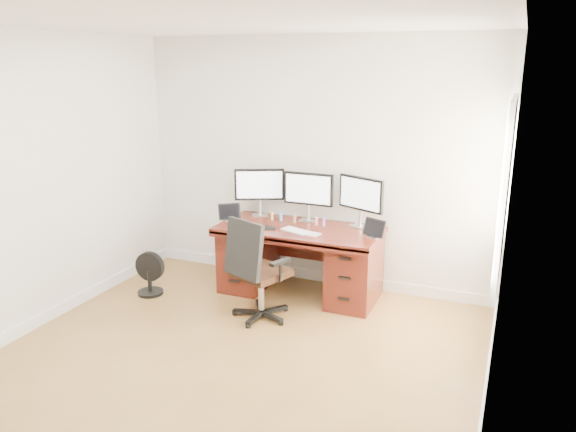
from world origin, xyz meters
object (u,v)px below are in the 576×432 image
at_px(monitor_center, 308,191).
at_px(floor_fan, 149,274).
at_px(office_chair, 257,286).
at_px(keyboard, 296,231).
at_px(desk, 300,258).

bearing_deg(monitor_center, floor_fan, -148.84).
relative_size(office_chair, keyboard, 3.30).
relative_size(desk, keyboard, 5.50).
bearing_deg(desk, monitor_center, 90.00).
bearing_deg(floor_fan, desk, 19.13).
xyz_separation_m(monitor_center, keyboard, (0.02, -0.41, -0.33)).
height_order(monitor_center, keyboard, monitor_center).
bearing_deg(desk, keyboard, -82.38).
bearing_deg(desk, office_chair, -101.72).
xyz_separation_m(floor_fan, monitor_center, (1.48, 0.88, 0.86)).
bearing_deg(keyboard, monitor_center, 113.32).
bearing_deg(office_chair, keyboard, 93.63).
relative_size(desk, floor_fan, 3.63).
height_order(office_chair, monitor_center, monitor_center).
bearing_deg(floor_fan, monitor_center, 26.42).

